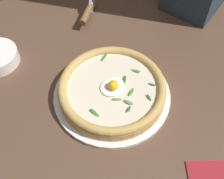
# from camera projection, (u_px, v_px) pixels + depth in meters

# --- Properties ---
(ground_plane) EXTENTS (2.40, 2.40, 0.03)m
(ground_plane) POSITION_uv_depth(u_px,v_px,m) (117.00, 111.00, 0.79)
(ground_plane) COLOR brown
(ground_plane) RESTS_ON ground
(pizza_plate) EXTENTS (0.32, 0.32, 0.01)m
(pizza_plate) POSITION_uv_depth(u_px,v_px,m) (112.00, 95.00, 0.80)
(pizza_plate) COLOR white
(pizza_plate) RESTS_ON ground
(pizza) EXTENTS (0.29, 0.29, 0.06)m
(pizza) POSITION_uv_depth(u_px,v_px,m) (112.00, 89.00, 0.78)
(pizza) COLOR tan
(pizza) RESTS_ON pizza_plate
(pizza_cutter) EXTENTS (0.13, 0.09, 0.07)m
(pizza_cutter) POSITION_uv_depth(u_px,v_px,m) (88.00, 11.00, 0.96)
(pizza_cutter) COLOR silver
(pizza_cutter) RESTS_ON ground
(folded_napkin) EXTENTS (0.16, 0.16, 0.01)m
(folded_napkin) POSITION_uv_depth(u_px,v_px,m) (219.00, 179.00, 0.66)
(folded_napkin) COLOR maroon
(folded_napkin) RESTS_ON ground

